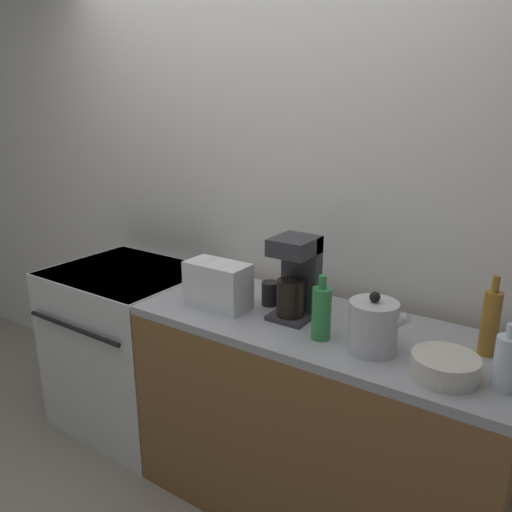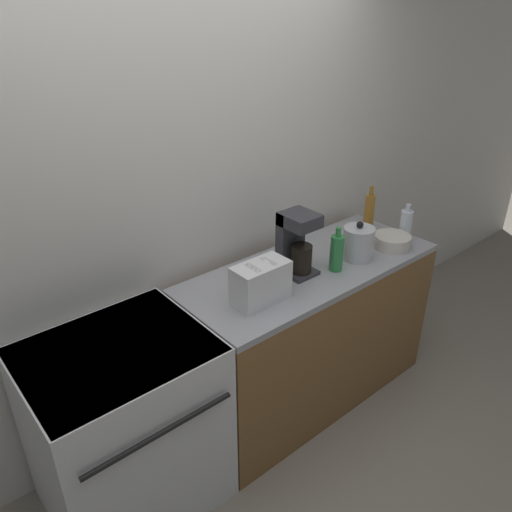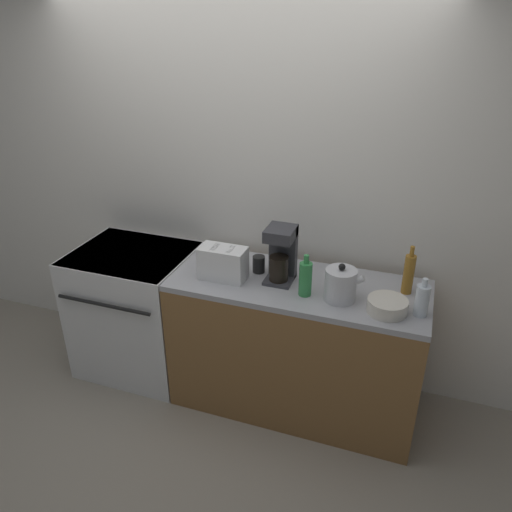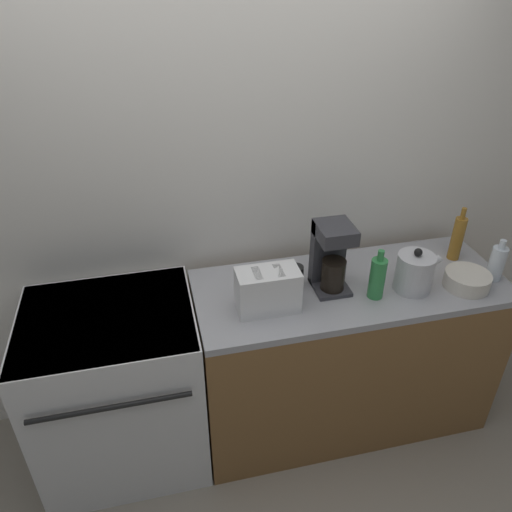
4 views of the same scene
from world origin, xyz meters
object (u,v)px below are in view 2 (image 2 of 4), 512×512
Objects in this scene: toaster at (261,283)px; coffee_maker at (296,242)px; stove at (127,426)px; cup_black at (268,269)px; bottle_amber at (369,212)px; bottle_green at (337,252)px; bowl at (392,241)px; bottle_clear at (406,224)px; kettle at (358,243)px.

coffee_maker is at bearing 17.04° from toaster.
cup_black reaches higher than stove.
bottle_amber is (0.74, 0.09, -0.05)m from coffee_maker.
bottle_amber is 2.79× the size of cup_black.
coffee_maker is 0.24m from bottle_green.
cup_black is at bearing 152.93° from bottle_green.
bowl is (1.72, -0.17, 0.49)m from stove.
bottle_green is at bearing -179.87° from bottle_clear.
coffee_maker is at bearing -173.05° from bottle_amber.
toaster reaches higher than cup_black.
toaster is 1.09m from bottle_amber.
cup_black is (-0.34, 0.17, -0.05)m from bottle_green.
bottle_clear reaches higher than bowl.
bottle_clear is at bearing -1.27° from toaster.
stove is 4.05× the size of kettle.
coffee_maker is at bearing 171.15° from bottle_clear.
bottle_green is (0.52, -0.03, 0.00)m from toaster.
bottle_clear is at bearing 0.13° from bottle_green.
coffee_maker reaches higher than kettle.
coffee_maker is at bearing -16.02° from cup_black.
toaster is (-0.72, 0.01, 0.01)m from kettle.
toaster is 0.52m from bottle_green.
stove is 1.04m from cup_black.
bottle_amber is at bearing 112.05° from bottle_clear.
cup_black is (-0.16, 0.05, -0.13)m from coffee_maker.
bottle_green reaches higher than bowl.
bowl is (0.47, -0.03, -0.07)m from bottle_green.
bottle_amber is 1.34× the size of bottle_clear.
bowl is at bearing -108.43° from bottle_amber.
cup_black is 0.49× the size of bowl.
stove is at bearing 171.45° from toaster.
toaster is at bearing -162.96° from coffee_maker.
toaster reaches higher than stove.
bottle_green is (1.25, -0.14, 0.55)m from stove.
coffee_maker reaches higher than bottle_green.
kettle is 2.14× the size of cup_black.
bottle_amber is at bearing 2.63° from stove.
toaster is 1.16m from bottle_clear.
stove is 0.92m from toaster.
kettle is at bearing -4.80° from stove.
bottle_green reaches higher than kettle.
stove is at bearing 175.20° from kettle.
stove is 4.16× the size of bottle_clear.
bottle_amber reaches higher than toaster.
toaster is 2.67× the size of cup_black.
coffee_maker reaches higher than bowl.
stove is 1.89m from bottle_amber.
coffee_maker is 1.37× the size of bottle_green.
cup_black is (0.18, 0.15, -0.05)m from toaster.
kettle is 0.28m from bowl.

